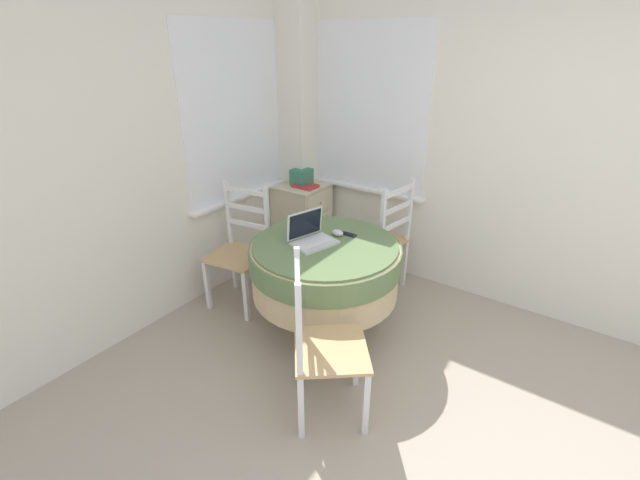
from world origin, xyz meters
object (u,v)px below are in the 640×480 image
Objects in this scene: dining_chair_camera_near at (323,347)px; dining_chair_near_back_window at (241,251)px; dining_chair_near_right_window at (381,240)px; book_on_cabinet at (305,186)px; computer_mouse at (338,233)px; corner_cabinet at (302,220)px; cell_phone at (348,234)px; storage_box at (302,177)px; laptop at (311,236)px; round_dining_table at (325,265)px.

dining_chair_near_back_window is at bearing 64.28° from dining_chair_camera_near.
dining_chair_near_back_window and dining_chair_near_right_window have the same top height.
dining_chair_near_back_window is at bearing -178.35° from book_on_cabinet.
computer_mouse reaches higher than corner_cabinet.
cell_phone is 0.12× the size of dining_chair_near_right_window.
dining_chair_near_right_window is at bearing 0.63° from cell_phone.
corner_cabinet reaches higher than cell_phone.
dining_chair_near_back_window is 1.04m from storage_box.
dining_chair_near_back_window is at bearing -173.61° from corner_cabinet.
laptop reaches higher than book_on_cabinet.
dining_chair_near_back_window reaches higher than storage_box.
dining_chair_near_back_window is at bearing 94.96° from round_dining_table.
dining_chair_near_back_window is (-0.23, 0.79, -0.29)m from computer_mouse.
dining_chair_near_back_window and dining_chair_camera_near have the same top height.
round_dining_table is 0.79m from dining_chair_near_right_window.
round_dining_table is 0.80m from dining_chair_camera_near.
corner_cabinet is 4.41× the size of storage_box.
dining_chair_camera_near reaches higher than book_on_cabinet.
computer_mouse is 0.12× the size of corner_cabinet.
laptop is at bearing 115.33° from round_dining_table.
cell_phone is (0.26, -0.15, -0.04)m from laptop.
cell_phone is at bearing -71.32° from dining_chair_near_back_window.
storage_box is at bearing 83.23° from dining_chair_near_right_window.
storage_box is (0.74, 0.90, 0.08)m from computer_mouse.
dining_chair_near_back_window is at bearing 135.33° from dining_chair_near_right_window.
computer_mouse is at bearing -73.89° from dining_chair_near_back_window.
storage_box reaches higher than computer_mouse.
dining_chair_near_right_window is at bearing -4.74° from computer_mouse.
dining_chair_near_right_window reaches higher than laptop.
cell_phone reaches higher than round_dining_table.
laptop is 2.99× the size of cell_phone.
round_dining_table is 1.08× the size of dining_chair_camera_near.
dining_chair_camera_near is 4.54× the size of book_on_cabinet.
laptop is 0.90m from dining_chair_near_right_window.
laptop is 0.77m from dining_chair_near_back_window.
dining_chair_near_right_window is 1.02m from storage_box.
round_dining_table is 1.30m from storage_box.
corner_cabinet is 0.41m from book_on_cabinet.
cell_phone is 0.16× the size of corner_cabinet.
dining_chair_near_back_window is at bearing 106.11° from computer_mouse.
storage_box reaches higher than corner_cabinet.
laptop is 0.35× the size of dining_chair_near_back_window.
dining_chair_camera_near reaches higher than round_dining_table.
corner_cabinet is at bearing 40.54° from laptop.
dining_chair_near_back_window is 0.98m from book_on_cabinet.
storage_box is (0.68, 0.95, 0.10)m from cell_phone.
round_dining_table is 0.26m from computer_mouse.
dining_chair_camera_near is (-0.88, -0.38, -0.27)m from cell_phone.
laptop reaches higher than storage_box.
round_dining_table is 0.29m from cell_phone.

